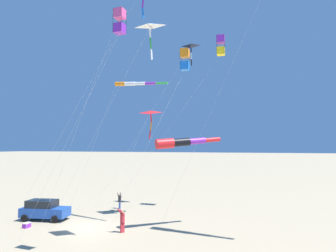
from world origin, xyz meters
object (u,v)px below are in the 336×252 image
cooler_box (27,225)px  kite_windsock_orange_high_right (133,84)px  kite_box_long_streamer_right (221,45)px  person_child_green_jacket (120,200)px  kite_delta_red_high_left (151,113)px  parked_car (44,210)px  kite_delta_black_fish_shape (120,13)px  kite_delta_white_trailing (150,27)px  kite_windsock_magenta_far_left (180,142)px  kite_delta_blue_topmost (191,46)px  person_adult_flyer (122,219)px  kite_box_teal_far_right (185,60)px  kite_box_long_streamer_left (119,22)px

cooler_box → kite_windsock_orange_high_right: kite_windsock_orange_high_right is taller
kite_box_long_streamer_right → kite_windsock_orange_high_right: bearing=-44.0°
person_child_green_jacket → kite_delta_red_high_left: 10.66m
parked_car → kite_delta_black_fish_shape: size_ratio=0.24×
kite_delta_black_fish_shape → person_child_green_jacket: bearing=-153.8°
person_child_green_jacket → kite_delta_white_trailing: size_ratio=0.11×
kite_windsock_orange_high_right → kite_delta_red_high_left: (-2.21, 0.92, -2.58)m
cooler_box → kite_windsock_magenta_far_left: bearing=106.3°
cooler_box → kite_delta_white_trailing: (0.84, 11.53, 15.48)m
parked_car → kite_delta_black_fish_shape: 19.26m
kite_windsock_magenta_far_left → kite_box_long_streamer_right: 14.15m
person_child_green_jacket → kite_delta_black_fish_shape: kite_delta_black_fish_shape is taller
kite_delta_black_fish_shape → kite_delta_blue_topmost: kite_delta_blue_topmost is taller
person_adult_flyer → kite_windsock_orange_high_right: 12.32m
kite_box_long_streamer_right → kite_delta_black_fish_shape: bearing=-34.8°
person_child_green_jacket → kite_box_teal_far_right: (1.65, 7.98, 14.63)m
kite_delta_red_high_left → kite_windsock_orange_high_right: bearing=-22.7°
kite_windsock_magenta_far_left → kite_delta_black_fish_shape: bearing=-70.4°
person_child_green_jacket → kite_delta_black_fish_shape: 19.41m
cooler_box → kite_delta_blue_topmost: kite_delta_blue_topmost is taller
kite_box_long_streamer_right → kite_delta_blue_topmost: (-0.48, -3.57, 0.45)m
kite_delta_blue_topmost → kite_box_long_streamer_left: size_ratio=1.24×
kite_delta_red_high_left → person_child_green_jacket: bearing=-118.0°
kite_box_long_streamer_left → kite_windsock_orange_high_right: bearing=-159.9°
kite_delta_black_fish_shape → kite_delta_red_high_left: size_ratio=1.77×
cooler_box → kite_box_long_streamer_right: kite_box_long_streamer_right is taller
parked_car → cooler_box: size_ratio=7.30×
parked_car → cooler_box: parked_car is taller
kite_box_long_streamer_right → cooler_box: bearing=-50.2°
kite_delta_black_fish_shape → kite_box_teal_far_right: bearing=144.2°
person_adult_flyer → kite_windsock_magenta_far_left: 7.81m
kite_delta_black_fish_shape → person_adult_flyer: bearing=50.7°
parked_car → kite_windsock_orange_high_right: 14.47m
person_adult_flyer → kite_windsock_magenta_far_left: size_ratio=0.14×
kite_windsock_orange_high_right → kite_box_long_streamer_right: bearing=136.0°
kite_delta_white_trailing → kite_delta_black_fish_shape: bearing=-124.8°
kite_delta_black_fish_shape → kite_delta_red_high_left: 9.70m
person_child_green_jacket → kite_box_long_streamer_right: kite_box_long_streamer_right is taller
person_child_green_jacket → kite_box_teal_far_right: size_ratio=0.10×
kite_delta_black_fish_shape → kite_box_long_streamer_left: 8.07m
kite_delta_black_fish_shape → kite_delta_white_trailing: bearing=55.2°
kite_windsock_magenta_far_left → kite_delta_white_trailing: 9.63m
cooler_box → kite_delta_black_fish_shape: 19.82m
kite_box_long_streamer_right → kite_box_teal_far_right: kite_box_long_streamer_right is taller
parked_car → kite_delta_white_trailing: 19.32m
kite_windsock_orange_high_right → kite_box_long_streamer_left: 10.00m
kite_box_teal_far_right → person_adult_flyer: bearing=-27.9°
parked_car → kite_delta_red_high_left: (-4.37, 8.94, 9.28)m
kite_windsock_orange_high_right → kite_delta_red_high_left: bearing=157.3°
kite_delta_blue_topmost → kite_box_long_streamer_left: kite_delta_blue_topmost is taller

